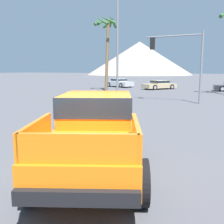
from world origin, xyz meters
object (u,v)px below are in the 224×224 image
palm_tree_tall (106,35)px  traffic_light_main (178,53)px  parked_car_tan (159,85)px  street_lamp_post (118,28)px  parked_car_silver (119,83)px  orange_pickup_truck (95,128)px

palm_tree_tall → traffic_light_main: bearing=-36.5°
parked_car_tan → street_lamp_post: (2.42, -17.55, 4.57)m
parked_car_silver → parked_car_tan: (6.52, -1.61, -0.03)m
parked_car_tan → orange_pickup_truck: bearing=138.2°
orange_pickup_truck → traffic_light_main: bearing=70.2°
traffic_light_main → palm_tree_tall: 13.02m
orange_pickup_truck → parked_car_silver: (-13.14, 29.19, -0.46)m
parked_car_tan → traffic_light_main: traffic_light_main is taller
traffic_light_main → street_lamp_post: street_lamp_post is taller
orange_pickup_truck → parked_car_tan: orange_pickup_truck is taller
parked_car_silver → traffic_light_main: 18.90m
orange_pickup_truck → parked_car_tan: size_ratio=1.15×
traffic_light_main → street_lamp_post: 5.69m
traffic_light_main → orange_pickup_truck: bearing=95.3°
traffic_light_main → palm_tree_tall: bearing=-36.5°
orange_pickup_truck → parked_car_tan: (-6.62, 27.58, -0.49)m
palm_tree_tall → parked_car_silver: bearing=102.6°
parked_car_tan → traffic_light_main: (5.26, -12.84, 3.16)m
palm_tree_tall → parked_car_tan: bearing=46.6°
street_lamp_post → parked_car_silver: bearing=115.0°
orange_pickup_truck → traffic_light_main: traffic_light_main is taller
parked_car_tan → palm_tree_tall: (-4.98, -5.26, 5.88)m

